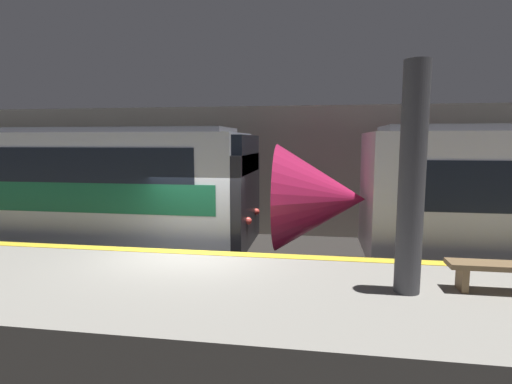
% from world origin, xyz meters
% --- Properties ---
extents(ground_plane, '(120.00, 120.00, 0.00)m').
position_xyz_m(ground_plane, '(0.00, 0.00, 0.00)').
color(ground_plane, '#282623').
extents(platform, '(40.00, 3.69, 1.04)m').
position_xyz_m(platform, '(0.00, -1.85, 0.52)').
color(platform, gray).
rests_on(platform, ground).
extents(station_rear_barrier, '(50.00, 0.15, 4.52)m').
position_xyz_m(station_rear_barrier, '(0.00, 6.08, 2.26)').
color(station_rear_barrier, '#B2AD9E').
rests_on(station_rear_barrier, ground).
extents(support_pillar_near, '(0.38, 0.38, 3.43)m').
position_xyz_m(support_pillar_near, '(3.96, -1.72, 2.75)').
color(support_pillar_near, '#47474C').
rests_on(support_pillar_near, platform).
extents(platform_bench, '(1.50, 0.40, 0.45)m').
position_xyz_m(platform_bench, '(5.34, -1.51, 1.37)').
color(platform_bench, brown).
rests_on(platform_bench, platform).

